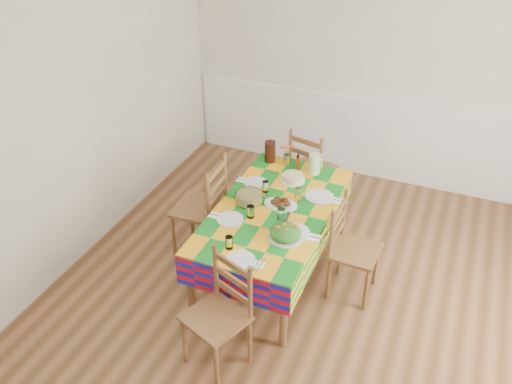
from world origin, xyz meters
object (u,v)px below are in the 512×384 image
dining_table (274,215)px  meat_platter (281,203)px  tea_pitcher (270,152)px  chair_far (311,170)px  chair_near (220,315)px  green_pitcher (314,164)px  chair_left (203,208)px  chair_right (351,250)px

dining_table → meat_platter: size_ratio=5.98×
meat_platter → tea_pitcher: 0.76m
dining_table → chair_far: bearing=90.5°
chair_near → green_pitcher: bearing=107.4°
chair_near → chair_far: size_ratio=1.00×
tea_pitcher → meat_platter: bearing=-61.6°
tea_pitcher → chair_near: 1.87m
tea_pitcher → chair_left: bearing=-115.8°
green_pitcher → chair_far: chair_far is taller
tea_pitcher → chair_right: 1.29m
chair_near → chair_left: 1.29m
dining_table → tea_pitcher: size_ratio=8.36×
tea_pitcher → chair_near: (0.34, -1.81, -0.32)m
meat_platter → dining_table: bearing=-120.3°
green_pitcher → chair_far: (-0.14, 0.39, -0.32)m
chair_left → chair_far: bearing=144.8°
dining_table → tea_pitcher: bearing=113.9°
tea_pitcher → chair_right: bearing=-36.0°
chair_left → dining_table: bearing=86.4°
dining_table → meat_platter: 0.12m
chair_near → chair_far: 2.16m
green_pitcher → chair_right: 0.93m
chair_far → chair_left: (-0.67, -1.08, 0.04)m
green_pitcher → chair_near: size_ratio=0.21×
meat_platter → chair_near: bearing=-91.1°
dining_table → tea_pitcher: tea_pitcher is taller
tea_pitcher → chair_left: size_ratio=0.21×
tea_pitcher → chair_near: size_ratio=0.23×
meat_platter → green_pitcher: green_pitcher is taller
dining_table → green_pitcher: 0.72m
green_pitcher → dining_table: bearing=-101.2°
green_pitcher → chair_far: 0.53m
meat_platter → chair_far: bearing=92.7°
chair_near → chair_far: bearing=111.9°
meat_platter → chair_far: size_ratio=0.32×
dining_table → chair_near: size_ratio=1.89×
dining_table → green_pitcher: green_pitcher is taller
chair_near → chair_left: size_ratio=0.92×
meat_platter → chair_far: chair_far is taller
green_pitcher → chair_left: bearing=-140.0°
chair_near → chair_right: 1.27m
meat_platter → chair_left: chair_left is taller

